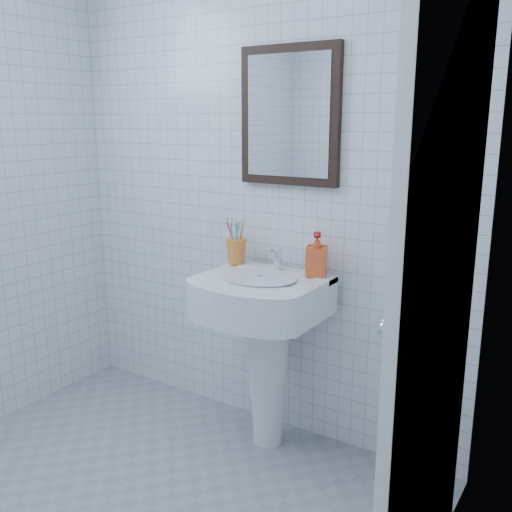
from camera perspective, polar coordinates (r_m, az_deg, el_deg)
The scene contains 10 objects.
wall_back at distance 2.79m, azimuth -0.13°, elevation 7.63°, with size 2.20×0.02×2.50m, color white.
wall_right at distance 1.23m, azimuth 12.38°, elevation -0.29°, with size 0.02×2.40×2.50m, color white.
washbasin at distance 2.66m, azimuth 0.96°, elevation -7.62°, with size 0.56×0.41×0.86m.
faucet at distance 2.65m, azimuth 2.15°, elevation -0.51°, with size 0.04×0.10×0.11m.
toothbrush_cup at distance 2.77m, azimuth -1.98°, elevation 0.50°, with size 0.10×0.10×0.12m, color orange, non-canonical shape.
soap_dispenser at distance 2.56m, azimuth 6.10°, elevation 0.19°, with size 0.09×0.09×0.20m, color red.
wall_mirror at distance 2.65m, azimuth 3.34°, elevation 13.80°, with size 0.50×0.04×0.62m.
bathroom_door at distance 1.81m, azimuth 17.63°, elevation -4.39°, with size 0.04×0.80×2.00m, color white.
towel_ring at distance 1.95m, azimuth 18.45°, elevation -1.63°, with size 0.18×0.18×0.01m, color silver.
hand_towel at distance 2.01m, azimuth 17.52°, elevation -6.52°, with size 0.03×0.16×0.38m, color beige.
Camera 1 is at (1.51, -1.12, 1.54)m, focal length 40.00 mm.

